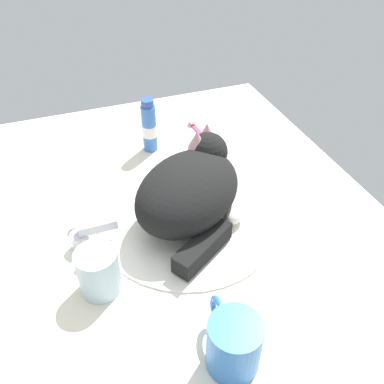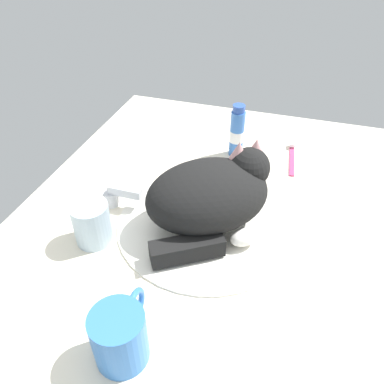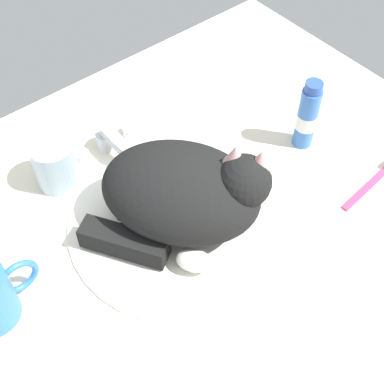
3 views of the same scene
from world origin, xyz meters
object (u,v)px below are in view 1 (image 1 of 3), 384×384
cat (191,189)px  faucet (86,237)px  toothpaste_bottle (150,127)px  coffee_mug (233,343)px  toothbrush (200,132)px  rinse_cup (99,272)px

cat → faucet: bearing=91.1°
faucet → cat: (0.41, -21.72, 5.61)cm
cat → toothpaste_bottle: (28.14, 0.48, -1.36)cm
cat → toothpaste_bottle: cat is taller
faucet → toothpaste_bottle: size_ratio=0.94×
faucet → coffee_mug: 35.35cm
coffee_mug → toothbrush: bearing=-17.0°
cat → coffee_mug: (-31.50, 5.06, -3.19)cm
faucet → toothbrush: bearing=-49.1°
toothbrush → rinse_cup: bearing=140.3°
cat → coffee_mug: size_ratio=2.48×
rinse_cup → coffee_mug: bearing=-141.7°
coffee_mug → toothpaste_bottle: (59.64, -4.58, 1.83)cm
coffee_mug → toothbrush: size_ratio=0.83×
toothbrush → cat: bearing=155.5°
faucet → rinse_cup: 11.23cm
coffee_mug → rinse_cup: (20.09, 15.84, -0.32)cm
rinse_cup → toothpaste_bottle: size_ratio=0.63×
faucet → coffee_mug: coffee_mug is taller
coffee_mug → toothpaste_bottle: bearing=-4.4°
cat → toothbrush: size_ratio=2.06×
cat → rinse_cup: bearing=118.6°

